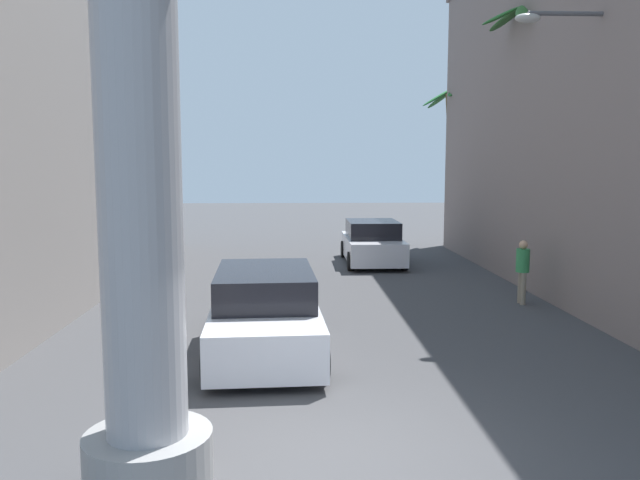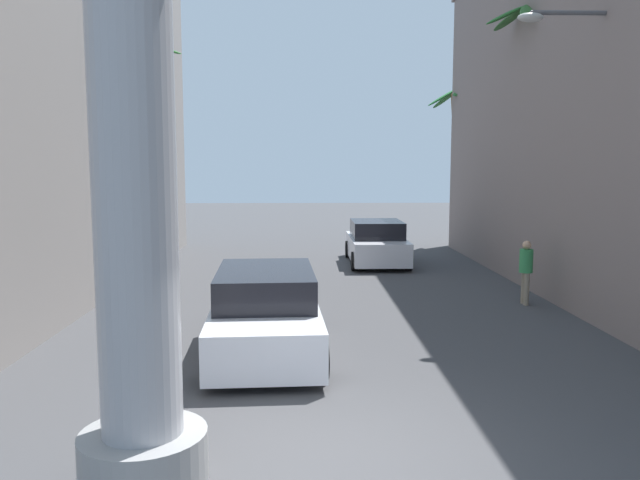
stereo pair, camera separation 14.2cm
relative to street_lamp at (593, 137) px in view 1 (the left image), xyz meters
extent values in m
plane|color=#424244|center=(-6.08, 3.69, -4.17)|extent=(86.91, 86.91, 0.00)
cylinder|color=#9E9EA3|center=(-8.10, -7.11, 0.78)|extent=(0.85, 0.85, 9.91)
cylinder|color=gray|center=(-8.10, -7.11, -3.82)|extent=(1.36, 1.36, 0.70)
cylinder|color=#59595E|center=(0.34, 0.00, -0.72)|extent=(0.16, 0.16, 6.91)
cylinder|color=#59595E|center=(-0.60, 0.00, 2.59)|extent=(1.87, 0.10, 0.10)
ellipsoid|color=beige|center=(-1.54, 0.00, 2.49)|extent=(0.56, 0.28, 0.20)
cylinder|color=black|center=(-8.12, 0.05, -3.85)|extent=(0.25, 0.65, 0.64)
cylinder|color=black|center=(-6.25, 0.14, -3.85)|extent=(0.25, 0.65, 0.64)
cylinder|color=black|center=(-7.94, -3.58, -3.85)|extent=(0.25, 0.65, 0.64)
cylinder|color=black|center=(-6.08, -3.48, -3.85)|extent=(0.25, 0.65, 0.64)
cube|color=silver|center=(-7.10, -1.72, -3.61)|extent=(2.22, 5.28, 0.80)
cube|color=black|center=(-7.10, -1.72, -2.91)|extent=(1.94, 2.94, 0.60)
cylinder|color=black|center=(-4.59, 10.50, -3.85)|extent=(0.22, 0.64, 0.64)
cylinder|color=black|center=(-2.75, 10.49, -3.85)|extent=(0.22, 0.64, 0.64)
cylinder|color=black|center=(-4.61, 7.39, -3.85)|extent=(0.22, 0.64, 0.64)
cylinder|color=black|center=(-2.77, 7.38, -3.85)|extent=(0.22, 0.64, 0.64)
cube|color=silver|center=(-3.68, 8.94, -3.61)|extent=(1.96, 4.46, 0.80)
cube|color=black|center=(-3.68, 8.94, -2.91)|extent=(1.79, 2.45, 0.60)
cylinder|color=brown|center=(-12.24, 11.65, -0.10)|extent=(0.44, 0.58, 8.15)
ellipsoid|color=#2B752D|center=(-11.68, 11.56, 3.87)|extent=(1.36, 0.59, 0.46)
ellipsoid|color=#28622D|center=(-12.04, 12.27, 3.80)|extent=(0.88, 1.28, 0.67)
ellipsoid|color=#316C2D|center=(-12.84, 12.11, 3.78)|extent=(1.17, 1.07, 0.73)
ellipsoid|color=#2B752D|center=(-12.84, 11.25, 3.86)|extent=(1.23, 1.11, 0.50)
ellipsoid|color=#1F692D|center=(-12.19, 11.03, 3.76)|extent=(0.61, 1.26, 0.78)
cylinder|color=brown|center=(-12.72, 3.75, 0.45)|extent=(0.60, 0.59, 9.25)
cylinder|color=brown|center=(0.30, 5.00, -0.15)|extent=(0.31, 0.62, 8.03)
ellipsoid|color=#325F2D|center=(0.78, 5.05, 3.76)|extent=(1.31, 0.46, 0.44)
ellipsoid|color=#31722D|center=(0.42, 5.57, 3.66)|extent=(0.85, 1.22, 0.75)
ellipsoid|color=#30602D|center=(-0.17, 5.56, 3.72)|extent=(0.91, 1.28, 0.56)
ellipsoid|color=#29702D|center=(-0.51, 4.91, 3.69)|extent=(1.26, 0.52, 0.66)
ellipsoid|color=#316C2D|center=(-0.08, 4.39, 3.66)|extent=(0.74, 1.23, 0.75)
ellipsoid|color=#21712D|center=(0.55, 4.50, 3.68)|extent=(1.06, 1.16, 0.68)
cylinder|color=brown|center=(0.63, 14.32, -0.77)|extent=(0.88, 0.46, 6.82)
ellipsoid|color=#216B2D|center=(1.43, 13.97, 2.50)|extent=(1.65, 0.61, 0.55)
ellipsoid|color=#2D6C2D|center=(0.91, 14.86, 2.50)|extent=(0.92, 1.63, 0.56)
ellipsoid|color=#28602D|center=(0.09, 14.72, 2.39)|extent=(1.25, 1.38, 0.88)
ellipsoid|color=#216A2D|center=(-0.20, 13.99, 2.38)|extent=(1.52, 0.54, 0.92)
ellipsoid|color=#2C6E2D|center=(0.28, 13.35, 2.49)|extent=(0.99, 1.61, 0.59)
ellipsoid|color=#28662D|center=(1.06, 13.40, 2.51)|extent=(1.17, 1.56, 0.52)
cylinder|color=gray|center=(-0.69, 1.92, -3.75)|extent=(0.14, 0.14, 0.83)
cylinder|color=gray|center=(-0.68, 2.12, -3.75)|extent=(0.14, 0.14, 0.83)
cylinder|color=#338C4C|center=(-0.68, 2.02, -3.04)|extent=(0.35, 0.35, 0.60)
sphere|color=tan|center=(-0.68, 2.02, -2.63)|extent=(0.22, 0.22, 0.22)
camera|label=1|loc=(-6.53, -13.51, -0.65)|focal=35.00mm
camera|label=2|loc=(-6.39, -13.52, -0.65)|focal=35.00mm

